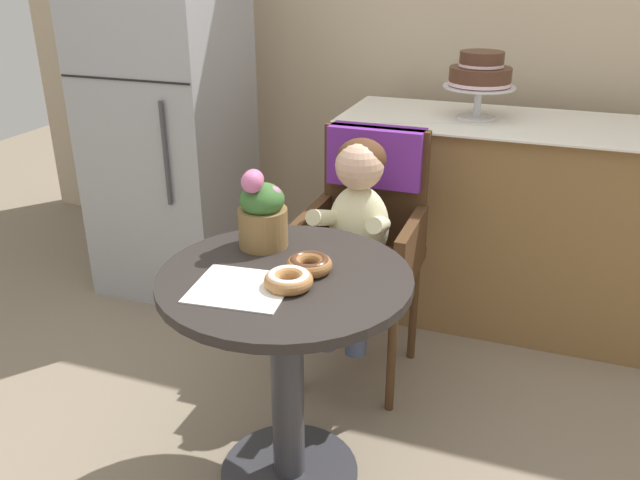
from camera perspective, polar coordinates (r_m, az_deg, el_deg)
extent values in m
plane|color=gray|center=(2.25, -2.66, -19.61)|extent=(8.00, 8.00, 0.00)
cylinder|color=#282321|center=(1.84, -3.07, -3.41)|extent=(0.72, 0.72, 0.03)
cylinder|color=#333338|center=(2.03, -2.84, -12.50)|extent=(0.10, 0.10, 0.69)
cylinder|color=#333338|center=(2.24, -2.66, -19.43)|extent=(0.44, 0.44, 0.02)
cube|color=#472D19|center=(2.45, 3.44, -2.28)|extent=(0.42, 0.42, 0.04)
cube|color=#472D19|center=(2.52, 4.83, 4.67)|extent=(0.40, 0.04, 0.46)
cube|color=#472D19|center=(2.45, -0.75, 0.73)|extent=(0.04, 0.38, 0.18)
cube|color=#472D19|center=(2.36, 7.93, -0.51)|extent=(0.04, 0.38, 0.18)
cube|color=#6B2893|center=(2.48, 4.92, 7.28)|extent=(0.36, 0.11, 0.22)
cylinder|color=#472D19|center=(2.47, -1.97, -8.55)|extent=(0.03, 0.03, 0.45)
cylinder|color=#472D19|center=(2.38, 6.24, -10.08)|extent=(0.03, 0.03, 0.45)
cylinder|color=#472D19|center=(2.76, 0.81, -4.80)|extent=(0.03, 0.03, 0.45)
cylinder|color=#472D19|center=(2.68, 8.14, -6.01)|extent=(0.03, 0.03, 0.45)
ellipsoid|color=beige|center=(2.36, 3.40, 1.27)|extent=(0.22, 0.16, 0.30)
sphere|color=#E0B293|center=(2.27, 3.46, 6.47)|extent=(0.17, 0.17, 0.17)
ellipsoid|color=#4C2D19|center=(2.28, 3.62, 7.14)|extent=(0.17, 0.17, 0.14)
cylinder|color=beige|center=(2.29, 0.51, 1.95)|extent=(0.08, 0.23, 0.13)
sphere|color=#E0B293|center=(2.25, 0.08, -0.42)|extent=(0.06, 0.06, 0.06)
cylinder|color=beige|center=(2.24, 5.11, 1.33)|extent=(0.08, 0.23, 0.13)
sphere|color=#E0B293|center=(2.20, 4.27, -1.04)|extent=(0.06, 0.06, 0.06)
cylinder|color=#3F4760|center=(2.35, 1.48, -1.73)|extent=(0.09, 0.22, 0.09)
cylinder|color=#3F4760|center=(2.34, 0.57, -6.59)|extent=(0.08, 0.08, 0.26)
cylinder|color=#3F4760|center=(2.32, 4.06, -2.13)|extent=(0.09, 0.22, 0.09)
cylinder|color=#3F4760|center=(2.31, 3.17, -7.05)|extent=(0.08, 0.08, 0.26)
cube|color=white|center=(1.77, -6.91, -4.16)|extent=(0.28, 0.25, 0.00)
torus|color=#936033|center=(1.84, -0.93, -2.17)|extent=(0.13, 0.13, 0.04)
torus|color=#512D1E|center=(1.83, -0.93, -1.85)|extent=(0.11, 0.11, 0.02)
torus|color=#AD7542|center=(1.75, -2.75, -3.54)|extent=(0.13, 0.13, 0.04)
torus|color=white|center=(1.75, -2.76, -3.20)|extent=(0.12, 0.12, 0.02)
cylinder|color=brown|center=(1.99, -4.98, 1.10)|extent=(0.15, 0.15, 0.12)
ellipsoid|color=#38662D|center=(1.96, -5.07, 3.53)|extent=(0.14, 0.14, 0.10)
sphere|color=#CC6699|center=(1.94, -4.12, 3.95)|extent=(0.05, 0.05, 0.05)
sphere|color=#CC6699|center=(1.99, -4.71, 3.77)|extent=(0.05, 0.05, 0.05)
sphere|color=#CC6699|center=(1.95, -5.81, 5.25)|extent=(0.06, 0.06, 0.06)
sphere|color=#CC6699|center=(1.90, -5.94, 5.03)|extent=(0.06, 0.06, 0.06)
cube|color=olive|center=(3.01, 16.66, 1.38)|extent=(1.50, 0.56, 0.90)
cube|color=white|center=(2.88, 17.69, 9.62)|extent=(1.56, 0.62, 0.01)
cylinder|color=silver|center=(2.89, 13.43, 10.33)|extent=(0.16, 0.16, 0.01)
cylinder|color=silver|center=(2.88, 13.55, 11.59)|extent=(0.03, 0.03, 0.12)
cylinder|color=silver|center=(2.87, 13.67, 12.84)|extent=(0.30, 0.30, 0.01)
cylinder|color=#4C2D1E|center=(2.86, 13.76, 13.65)|extent=(0.26, 0.25, 0.08)
cylinder|color=silver|center=(2.86, 13.70, 13.14)|extent=(0.26, 0.26, 0.01)
cylinder|color=#4C2D1E|center=(2.85, 13.89, 15.02)|extent=(0.18, 0.18, 0.06)
cylinder|color=silver|center=(2.85, 13.85, 14.58)|extent=(0.18, 0.18, 0.01)
cube|color=#9EA0A5|center=(3.19, -13.10, 10.54)|extent=(0.64, 0.60, 1.70)
cube|color=black|center=(2.90, -16.73, 13.22)|extent=(0.63, 0.01, 0.01)
cylinder|color=#3F3F44|center=(2.86, -13.30, 7.28)|extent=(0.02, 0.02, 0.45)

